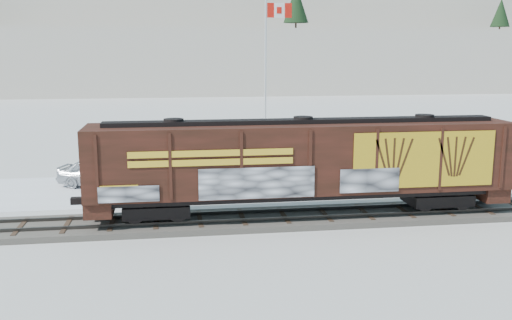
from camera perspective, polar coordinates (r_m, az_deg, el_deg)
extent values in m
plane|color=white|center=(27.12, -1.38, -6.32)|extent=(500.00, 500.00, 0.00)
cube|color=#59544C|center=(27.08, -1.38, -6.04)|extent=(50.00, 3.40, 0.28)
cube|color=#33302D|center=(26.33, -1.19, -6.04)|extent=(50.00, 0.10, 0.15)
cube|color=#33302D|center=(27.70, -1.56, -5.18)|extent=(50.00, 0.10, 0.15)
cube|color=white|center=(34.31, -2.90, -2.63)|extent=(40.00, 8.00, 0.03)
cube|color=white|center=(120.78, -6.97, 9.81)|extent=(360.00, 40.00, 12.00)
cube|color=white|center=(150.81, -7.32, 12.27)|extent=(360.00, 40.00, 24.00)
cube|color=white|center=(186.00, -7.59, 13.68)|extent=(360.00, 50.00, 35.00)
cone|color=black|center=(118.79, 4.03, 15.31)|extent=(5.04, 5.04, 7.38)
cone|color=black|center=(142.25, 23.27, 13.38)|extent=(4.20, 4.20, 6.15)
cube|color=black|center=(26.71, -9.89, -4.79)|extent=(3.00, 2.00, 0.90)
cube|color=black|center=(29.61, 17.63, -3.59)|extent=(3.00, 2.00, 0.90)
cylinder|color=black|center=(26.00, -12.03, -5.30)|extent=(0.90, 0.12, 0.90)
cube|color=black|center=(27.22, 4.62, -3.21)|extent=(19.86, 2.40, 0.25)
cube|color=#3B1710|center=(26.86, 4.68, 0.33)|extent=(19.86, 3.00, 3.17)
cube|color=black|center=(26.61, 4.73, 3.90)|extent=(18.27, 0.90, 0.20)
cube|color=#BA9016|center=(27.16, 16.51, 0.03)|extent=(6.75, 0.03, 2.57)
cube|color=gold|center=(24.66, -4.44, 0.22)|extent=(7.15, 0.02, 0.70)
cube|color=silver|center=(25.10, 0.13, -2.33)|extent=(5.16, 0.03, 1.40)
cylinder|color=silver|center=(41.52, 0.93, -0.13)|extent=(0.90, 0.90, 0.20)
cylinder|color=silver|center=(40.82, 0.95, 7.67)|extent=(0.14, 0.14, 11.49)
cube|color=red|center=(40.91, 1.48, 14.75)|extent=(0.50, 0.07, 1.00)
cube|color=white|center=(41.02, 2.33, 14.73)|extent=(0.70, 0.09, 1.00)
cube|color=red|center=(41.14, 3.25, 14.71)|extent=(0.50, 0.07, 1.00)
imported|color=silver|center=(35.20, -15.38, -1.24)|extent=(5.33, 3.58, 1.68)
imported|color=silver|center=(34.10, -10.00, -1.59)|extent=(4.66, 2.69, 1.45)
imported|color=black|center=(34.54, 0.39, -1.21)|extent=(5.66, 3.71, 1.52)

